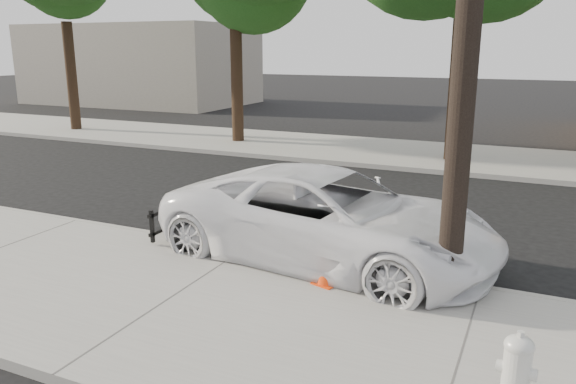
# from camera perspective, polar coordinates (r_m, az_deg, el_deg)

# --- Properties ---
(ground) EXTENTS (120.00, 120.00, 0.00)m
(ground) POSITION_cam_1_polar(r_m,az_deg,el_deg) (11.91, 0.63, -3.18)
(ground) COLOR black
(ground) RESTS_ON ground
(near_sidewalk) EXTENTS (90.00, 4.40, 0.15)m
(near_sidewalk) POSITION_cam_1_polar(r_m,az_deg,el_deg) (8.40, -11.60, -10.76)
(near_sidewalk) COLOR gray
(near_sidewalk) RESTS_ON ground
(far_sidewalk) EXTENTS (90.00, 5.00, 0.15)m
(far_sidewalk) POSITION_cam_1_polar(r_m,az_deg,el_deg) (19.74, 10.74, 3.93)
(far_sidewalk) COLOR gray
(far_sidewalk) RESTS_ON ground
(curb_near) EXTENTS (90.00, 0.12, 0.16)m
(curb_near) POSITION_cam_1_polar(r_m,az_deg,el_deg) (10.11, -4.24, -6.06)
(curb_near) COLOR #9E9B93
(curb_near) RESTS_ON ground
(building_far) EXTENTS (14.00, 8.00, 5.00)m
(building_far) POSITION_cam_1_polar(r_m,az_deg,el_deg) (39.10, -14.76, 12.43)
(building_far) COLOR gray
(building_far) RESTS_ON ground
(police_cruiser) EXTENTS (6.08, 3.34, 1.61)m
(police_cruiser) POSITION_cam_1_polar(r_m,az_deg,el_deg) (9.56, 4.09, -2.64)
(police_cruiser) COLOR white
(police_cruiser) RESTS_ON ground
(fire_hydrant) EXTENTS (0.40, 0.36, 0.75)m
(fire_hydrant) POSITION_cam_1_polar(r_m,az_deg,el_deg) (6.25, 22.19, -16.53)
(fire_hydrant) COLOR silver
(fire_hydrant) RESTS_ON near_sidewalk
(traffic_cone) EXTENTS (0.44, 0.44, 0.68)m
(traffic_cone) POSITION_cam_1_polar(r_m,az_deg,el_deg) (8.50, 3.97, -7.22)
(traffic_cone) COLOR #FF410D
(traffic_cone) RESTS_ON near_sidewalk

